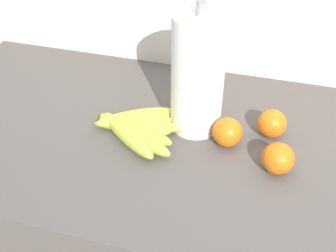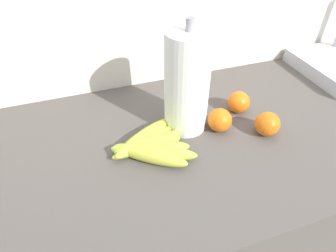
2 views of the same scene
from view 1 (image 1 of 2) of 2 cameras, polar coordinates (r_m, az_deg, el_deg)
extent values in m
cube|color=silver|center=(1.38, 17.80, -2.72)|extent=(2.34, 0.06, 1.30)
ellipsoid|color=gold|center=(0.95, -5.48, -1.16)|extent=(0.18, 0.15, 0.04)
ellipsoid|color=#AFCD3F|center=(0.95, -4.69, -1.06)|extent=(0.21, 0.13, 0.04)
ellipsoid|color=#ABBC3F|center=(0.96, -4.52, -0.50)|extent=(0.20, 0.09, 0.04)
ellipsoid|color=#AACC3F|center=(0.97, -4.53, 0.08)|extent=(0.17, 0.05, 0.04)
ellipsoid|color=#AAC03F|center=(0.98, -3.62, 0.12)|extent=(0.22, 0.07, 0.03)
ellipsoid|color=gold|center=(0.99, -4.37, 0.65)|extent=(0.18, 0.09, 0.04)
ellipsoid|color=#BAC33F|center=(1.00, -4.02, 1.10)|extent=(0.19, 0.13, 0.04)
sphere|color=orange|center=(0.94, 7.96, -0.82)|extent=(0.07, 0.07, 0.07)
sphere|color=orange|center=(0.90, 14.53, -4.23)|extent=(0.07, 0.07, 0.07)
sphere|color=orange|center=(0.99, 13.76, 0.33)|extent=(0.06, 0.06, 0.06)
cylinder|color=white|center=(0.93, 4.00, 6.84)|extent=(0.12, 0.12, 0.27)
cylinder|color=gray|center=(0.92, 4.04, 7.63)|extent=(0.02, 0.02, 0.30)
camera|label=2|loc=(0.46, -47.39, 14.27)|focal=30.38mm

